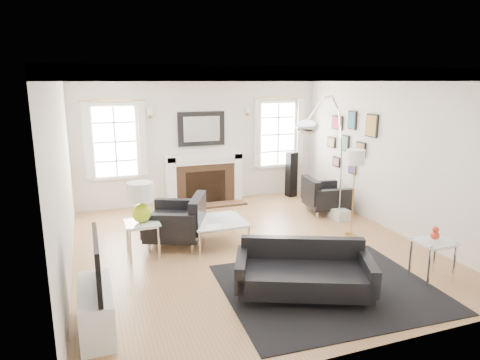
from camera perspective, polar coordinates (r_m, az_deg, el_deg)
name	(u,v)px	position (r m, az deg, el deg)	size (l,w,h in m)	color
floor	(249,247)	(7.17, 1.26, -8.88)	(6.00, 6.00, 0.00)	#9F6742
back_wall	(201,140)	(9.59, -5.20, 5.36)	(5.50, 0.04, 2.80)	silver
front_wall	(365,221)	(4.21, 16.32, -5.24)	(5.50, 0.04, 2.80)	silver
left_wall	(63,177)	(6.34, -22.54, 0.40)	(0.04, 6.00, 2.80)	silver
right_wall	(392,154)	(8.17, 19.65, 3.29)	(0.04, 6.00, 2.80)	silver
ceiling	(250,73)	(6.65, 1.38, 14.10)	(5.50, 6.00, 0.02)	white
crown_molding	(250,77)	(6.65, 1.38, 13.58)	(5.50, 6.00, 0.12)	white
fireplace	(204,179)	(9.55, -4.77, 0.10)	(1.70, 0.69, 1.11)	white
mantel_mirror	(201,129)	(9.52, -5.16, 6.82)	(1.05, 0.07, 0.75)	black
window_left	(115,141)	(9.24, -16.32, 4.96)	(1.24, 0.15, 1.62)	white
window_right	(278,134)	(10.16, 5.06, 6.13)	(1.24, 0.15, 1.62)	white
gallery_wall	(350,138)	(9.15, 14.43, 5.47)	(0.04, 1.73, 1.29)	black
tv_unit	(96,303)	(5.08, -18.60, -15.29)	(0.35, 1.00, 1.09)	white
area_rug	(329,288)	(5.96, 11.73, -13.90)	(2.72, 2.27, 0.01)	black
sofa	(303,273)	(5.62, 8.46, -12.12)	(1.87, 1.38, 0.56)	black
armchair_left	(179,222)	(7.25, -8.18, -5.56)	(1.22, 1.28, 0.68)	black
armchair_right	(324,196)	(9.05, 11.08, -2.17)	(0.92, 1.00, 0.61)	black
coffee_table	(217,222)	(7.22, -3.07, -5.62)	(0.90, 0.90, 0.40)	silver
side_table_left	(142,229)	(6.81, -12.89, -6.36)	(0.51, 0.51, 0.56)	silver
nesting_table	(433,249)	(6.47, 24.39, -8.39)	(0.51, 0.43, 0.56)	silver
gourd_lamp	(141,200)	(6.67, -13.10, -2.55)	(0.39, 0.39, 0.63)	#ACCC19
orange_vase	(435,234)	(6.39, 24.58, -6.55)	(0.12, 0.12, 0.19)	red
arc_floor_lamp	(326,159)	(7.52, 11.40, 2.81)	(1.79, 1.66, 2.54)	silver
stick_floor_lamp	(355,162)	(7.55, 15.12, 2.38)	(0.31, 0.31, 1.55)	gold
speaker_tower	(291,174)	(10.16, 6.87, 0.75)	(0.21, 0.21, 1.06)	black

